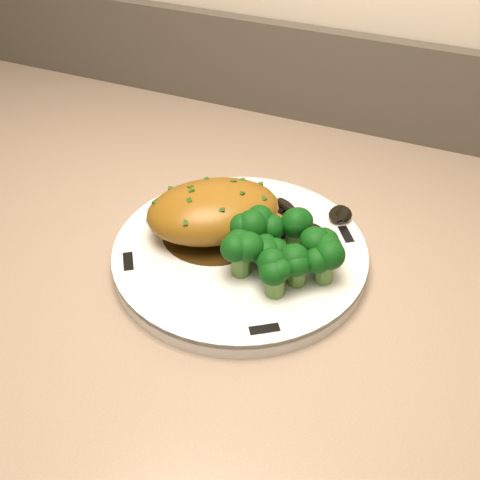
% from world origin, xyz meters
% --- Properties ---
extents(plate, '(0.30, 0.30, 0.02)m').
position_xyz_m(plate, '(-0.41, 1.69, 0.84)').
color(plate, white).
rests_on(plate, counter).
extents(rim_accent_0, '(0.02, 0.03, 0.00)m').
position_xyz_m(rim_accent_0, '(-0.32, 1.75, 0.85)').
color(rim_accent_0, black).
rests_on(rim_accent_0, plate).
extents(rim_accent_1, '(0.03, 0.02, 0.00)m').
position_xyz_m(rim_accent_1, '(-0.47, 1.78, 0.85)').
color(rim_accent_1, black).
rests_on(rim_accent_1, plate).
extents(rim_accent_2, '(0.02, 0.03, 0.00)m').
position_xyz_m(rim_accent_2, '(-0.49, 1.63, 0.85)').
color(rim_accent_2, black).
rests_on(rim_accent_2, plate).
extents(rim_accent_3, '(0.03, 0.02, 0.00)m').
position_xyz_m(rim_accent_3, '(-0.35, 1.61, 0.85)').
color(rim_accent_3, black).
rests_on(rim_accent_3, plate).
extents(gravy_pool, '(0.10, 0.10, 0.00)m').
position_xyz_m(gravy_pool, '(-0.44, 1.71, 0.85)').
color(gravy_pool, '#311F08').
rests_on(gravy_pool, plate).
extents(chicken_breast, '(0.15, 0.14, 0.05)m').
position_xyz_m(chicken_breast, '(-0.44, 1.71, 0.87)').
color(chicken_breast, '#97611A').
rests_on(chicken_breast, plate).
extents(mushroom_pile, '(0.08, 0.06, 0.02)m').
position_xyz_m(mushroom_pile, '(-0.37, 1.75, 0.85)').
color(mushroom_pile, black).
rests_on(mushroom_pile, plate).
extents(broccoli_florets, '(0.10, 0.09, 0.04)m').
position_xyz_m(broccoli_florets, '(-0.36, 1.68, 0.87)').
color(broccoli_florets, '#608C3B').
rests_on(broccoli_florets, plate).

